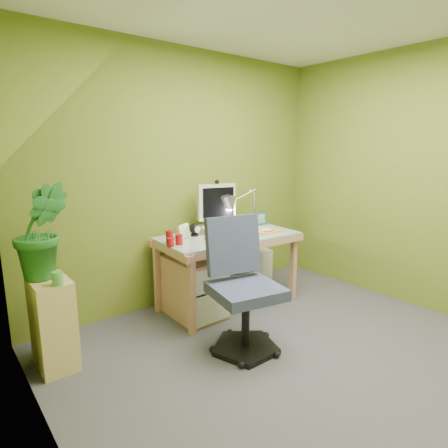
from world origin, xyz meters
TOP-DOWN VIEW (x-y plane):
  - floor at (0.00, 0.00)m, footprint 3.20×3.20m
  - wall_back at (0.00, 1.60)m, footprint 3.20×0.01m
  - wall_left at (-1.60, 0.00)m, footprint 0.01×3.20m
  - wall_right at (1.60, 0.00)m, footprint 0.01×3.20m
  - slope_ceiling at (-1.00, 0.00)m, footprint 1.10×3.20m
  - desk at (0.19, 1.18)m, footprint 1.33×0.73m
  - monitor at (0.19, 1.36)m, footprint 0.44×0.32m
  - speaker_left at (-0.08, 1.34)m, footprint 0.11×0.11m
  - speaker_right at (0.46, 1.34)m, footprint 0.11×0.11m
  - keyboard at (0.11, 1.04)m, footprint 0.48×0.29m
  - mousepad at (0.57, 1.04)m, footprint 0.24×0.17m
  - mouse at (0.57, 1.04)m, footprint 0.12×0.09m
  - amber_tumbler at (0.37, 1.10)m, footprint 0.07×0.07m
  - candle_cluster at (-0.41, 1.19)m, footprint 0.16×0.14m
  - photo_frame_red at (0.61, 1.30)m, footprint 0.13×0.04m
  - photo_frame_blue at (0.75, 1.34)m, footprint 0.15×0.05m
  - photo_frame_green at (-0.21, 1.32)m, footprint 0.15×0.08m
  - desk_lamp at (0.64, 1.36)m, footprint 0.55×0.31m
  - side_ledge at (-1.40, 1.12)m, footprint 0.24×0.36m
  - potted_plant at (-1.40, 1.17)m, footprint 0.39×0.33m
  - green_cup at (-1.38, 0.97)m, footprint 0.08×0.08m
  - task_chair at (-0.23, 0.45)m, footprint 0.64×0.64m
  - radiator at (0.83, 1.46)m, footprint 0.37×0.19m

SIDE VIEW (x-z plane):
  - floor at x=0.00m, z-range -0.01..0.00m
  - radiator at x=0.83m, z-range 0.00..0.36m
  - side_ledge at x=-1.40m, z-range 0.00..0.63m
  - desk at x=0.19m, z-range 0.00..0.69m
  - task_chair at x=-0.23m, z-range 0.00..0.98m
  - green_cup at x=-1.38m, z-range 0.63..0.72m
  - mousepad at x=0.57m, z-range 0.69..0.70m
  - keyboard at x=0.11m, z-range 0.69..0.72m
  - mouse at x=0.57m, z-range 0.69..0.73m
  - amber_tumbler at x=0.37m, z-range 0.69..0.78m
  - photo_frame_red at x=0.61m, z-range 0.69..0.80m
  - candle_cluster at x=-0.41m, z-range 0.69..0.81m
  - speaker_left at x=-0.08m, z-range 0.69..0.81m
  - photo_frame_blue at x=0.75m, z-range 0.69..0.82m
  - photo_frame_green at x=-0.21m, z-range 0.69..0.82m
  - speaker_right at x=0.46m, z-range 0.69..0.82m
  - potted_plant at x=-1.40m, z-range 0.63..1.28m
  - monitor at x=0.19m, z-range 0.69..1.24m
  - desk_lamp at x=0.64m, z-range 0.69..1.25m
  - wall_back at x=0.00m, z-range 0.00..2.40m
  - wall_left at x=-1.60m, z-range 0.00..2.40m
  - wall_right at x=1.60m, z-range 0.00..2.40m
  - slope_ceiling at x=-1.00m, z-range 1.30..2.40m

